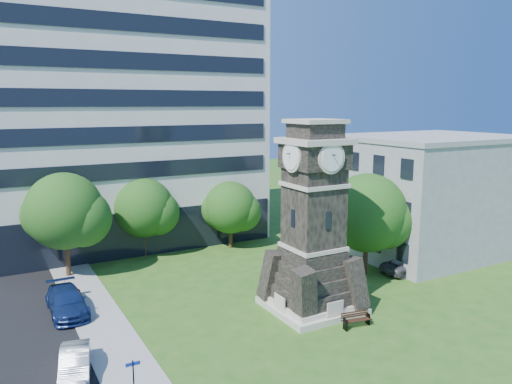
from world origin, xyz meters
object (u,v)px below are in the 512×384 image
car_street_mid (75,363)px  park_bench (356,319)px  car_street_north (67,302)px  street_sign (134,382)px  clock_tower (313,230)px  car_east_lot (407,265)px

car_street_mid → park_bench: size_ratio=2.18×
car_street_mid → car_street_north: bearing=95.5°
street_sign → car_street_north: bearing=95.5°
car_street_north → park_bench: car_street_north is taller
clock_tower → park_bench: clock_tower is taller
clock_tower → park_bench: size_ratio=6.69×
car_street_north → park_bench: size_ratio=2.92×
car_street_mid → park_bench: (15.61, -2.46, -0.16)m
car_street_north → street_sign: 12.70m
car_street_mid → park_bench: 15.80m
park_bench → street_sign: size_ratio=0.71×
car_street_north → car_east_lot: bearing=-11.2°
park_bench → street_sign: 14.16m
clock_tower → street_sign: bearing=-156.5°
car_street_mid → car_street_north: (0.82, 7.97, 0.12)m
street_sign → car_street_mid: bearing=111.2°
clock_tower → car_street_mid: size_ratio=3.07×
car_street_north → car_east_lot: size_ratio=1.22×
car_street_north → car_east_lot: (24.61, -4.83, -0.16)m
car_east_lot → street_sign: bearing=104.9°
car_street_mid → car_east_lot: car_street_mid is taller
clock_tower → park_bench: bearing=-78.1°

